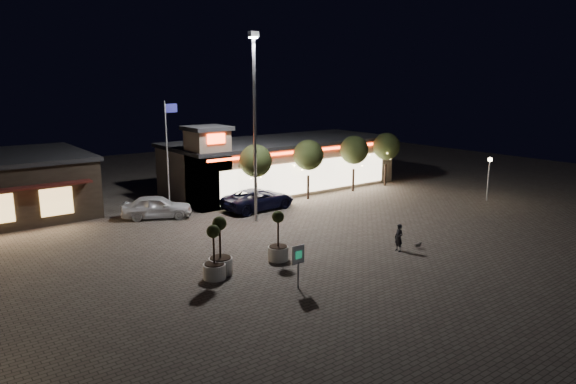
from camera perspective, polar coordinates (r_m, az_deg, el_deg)
ground at (r=27.72m, az=2.15°, el=-7.45°), size 90.00×90.00×0.00m
retail_building at (r=45.01m, az=-1.11°, el=3.17°), size 20.40×8.40×6.10m
floodlight_pole at (r=33.82m, az=-3.73°, el=8.31°), size 0.60×0.40×12.38m
flagpole at (r=36.58m, az=-13.17°, el=4.73°), size 0.95×0.10×8.00m
lamp_post_east at (r=43.28m, az=21.45°, el=2.27°), size 0.36×0.36×3.48m
string_tree_a at (r=37.79m, az=-3.62°, el=3.45°), size 2.42×2.42×4.79m
string_tree_b at (r=40.72m, az=2.28°, el=4.11°), size 2.42×2.42×4.79m
string_tree_c at (r=44.02m, az=7.35°, el=4.64°), size 2.42×2.42×4.79m
string_tree_d at (r=46.88m, az=10.87°, el=4.98°), size 2.42×2.42×4.79m
pickup_truck at (r=37.96m, az=-3.29°, el=-0.78°), size 5.78×2.97×1.56m
white_sedan at (r=36.64m, az=-14.36°, el=-1.59°), size 5.06×3.87×1.61m
pedestrian at (r=29.35m, az=12.21°, el=-4.99°), size 0.43×0.61×1.55m
dog at (r=30.22m, az=14.28°, el=-5.67°), size 0.45×0.20×0.24m
planter_left at (r=25.65m, az=-7.52°, el=-7.07°), size 1.19×1.19×2.92m
planter_mid at (r=25.08m, az=-8.20°, el=-7.72°), size 1.10×1.10×2.70m
planter_right at (r=27.30m, az=-1.11°, el=-5.90°), size 1.10×1.10×2.70m
valet_sign at (r=23.58m, az=1.14°, el=-7.37°), size 0.67×0.10×2.04m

